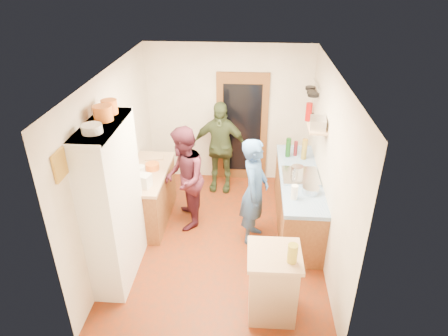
# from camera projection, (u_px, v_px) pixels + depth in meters

# --- Properties ---
(floor) EXTENTS (3.00, 4.00, 0.02)m
(floor) POSITION_uv_depth(u_px,v_px,m) (220.00, 239.00, 6.23)
(floor) COLOR maroon
(floor) RESTS_ON ground
(ceiling) EXTENTS (3.00, 4.00, 0.02)m
(ceiling) POSITION_uv_depth(u_px,v_px,m) (219.00, 72.00, 4.99)
(ceiling) COLOR silver
(ceiling) RESTS_ON ground
(wall_back) EXTENTS (3.00, 0.02, 2.60)m
(wall_back) POSITION_uv_depth(u_px,v_px,m) (229.00, 114.00, 7.38)
(wall_back) COLOR silver
(wall_back) RESTS_ON ground
(wall_front) EXTENTS (3.00, 0.02, 2.60)m
(wall_front) POSITION_uv_depth(u_px,v_px,m) (203.00, 261.00, 3.84)
(wall_front) COLOR silver
(wall_front) RESTS_ON ground
(wall_left) EXTENTS (0.02, 4.00, 2.60)m
(wall_left) POSITION_uv_depth(u_px,v_px,m) (115.00, 161.00, 5.71)
(wall_left) COLOR silver
(wall_left) RESTS_ON ground
(wall_right) EXTENTS (0.02, 4.00, 2.60)m
(wall_right) POSITION_uv_depth(u_px,v_px,m) (329.00, 168.00, 5.51)
(wall_right) COLOR silver
(wall_right) RESTS_ON ground
(door_frame) EXTENTS (0.95, 0.06, 2.10)m
(door_frame) POSITION_uv_depth(u_px,v_px,m) (242.00, 128.00, 7.45)
(door_frame) COLOR brown
(door_frame) RESTS_ON ground
(door_glass) EXTENTS (0.70, 0.02, 1.70)m
(door_glass) POSITION_uv_depth(u_px,v_px,m) (242.00, 129.00, 7.42)
(door_glass) COLOR black
(door_glass) RESTS_ON door_frame
(hutch_body) EXTENTS (0.40, 1.20, 2.20)m
(hutch_body) POSITION_uv_depth(u_px,v_px,m) (113.00, 204.00, 5.09)
(hutch_body) COLOR white
(hutch_body) RESTS_ON ground
(hutch_top_shelf) EXTENTS (0.40, 1.14, 0.04)m
(hutch_top_shelf) POSITION_uv_depth(u_px,v_px,m) (101.00, 125.00, 4.58)
(hutch_top_shelf) COLOR white
(hutch_top_shelf) RESTS_ON hutch_body
(plate_stack) EXTENTS (0.23, 0.23, 0.09)m
(plate_stack) POSITION_uv_depth(u_px,v_px,m) (92.00, 129.00, 4.31)
(plate_stack) COLOR white
(plate_stack) RESTS_ON hutch_top_shelf
(orange_pot_a) EXTENTS (0.22, 0.22, 0.18)m
(orange_pot_a) POSITION_uv_depth(u_px,v_px,m) (103.00, 113.00, 4.62)
(orange_pot_a) COLOR orange
(orange_pot_a) RESTS_ON hutch_top_shelf
(orange_pot_b) EXTENTS (0.19, 0.19, 0.17)m
(orange_pot_b) POSITION_uv_depth(u_px,v_px,m) (109.00, 107.00, 4.82)
(orange_pot_b) COLOR orange
(orange_pot_b) RESTS_ON hutch_top_shelf
(left_counter_base) EXTENTS (0.60, 1.40, 0.85)m
(left_counter_base) POSITION_uv_depth(u_px,v_px,m) (149.00, 197.00, 6.50)
(left_counter_base) COLOR brown
(left_counter_base) RESTS_ON ground
(left_counter_top) EXTENTS (0.64, 1.44, 0.05)m
(left_counter_top) POSITION_uv_depth(u_px,v_px,m) (147.00, 173.00, 6.29)
(left_counter_top) COLOR tan
(left_counter_top) RESTS_ON left_counter_base
(toaster) EXTENTS (0.30, 0.24, 0.20)m
(toaster) POSITION_uv_depth(u_px,v_px,m) (142.00, 180.00, 5.82)
(toaster) COLOR white
(toaster) RESTS_ON left_counter_top
(kettle) EXTENTS (0.18, 0.18, 0.17)m
(kettle) POSITION_uv_depth(u_px,v_px,m) (140.00, 171.00, 6.10)
(kettle) COLOR white
(kettle) RESTS_ON left_counter_top
(orange_bowl) EXTENTS (0.22, 0.22, 0.10)m
(orange_bowl) POSITION_uv_depth(u_px,v_px,m) (152.00, 166.00, 6.32)
(orange_bowl) COLOR orange
(orange_bowl) RESTS_ON left_counter_top
(chopping_board) EXTENTS (0.33, 0.26, 0.02)m
(chopping_board) POSITION_uv_depth(u_px,v_px,m) (155.00, 157.00, 6.69)
(chopping_board) COLOR tan
(chopping_board) RESTS_ON left_counter_top
(right_counter_base) EXTENTS (0.60, 2.20, 0.84)m
(right_counter_base) POSITION_uv_depth(u_px,v_px,m) (297.00, 201.00, 6.39)
(right_counter_base) COLOR brown
(right_counter_base) RESTS_ON ground
(right_counter_top) EXTENTS (0.62, 2.22, 0.06)m
(right_counter_top) POSITION_uv_depth(u_px,v_px,m) (300.00, 177.00, 6.18)
(right_counter_top) COLOR #1452A5
(right_counter_top) RESTS_ON right_counter_base
(hob) EXTENTS (0.55, 0.58, 0.04)m
(hob) POSITION_uv_depth(u_px,v_px,m) (300.00, 176.00, 6.10)
(hob) COLOR silver
(hob) RESTS_ON right_counter_top
(pot_on_hob) EXTENTS (0.18, 0.18, 0.12)m
(pot_on_hob) POSITION_uv_depth(u_px,v_px,m) (297.00, 170.00, 6.11)
(pot_on_hob) COLOR silver
(pot_on_hob) RESTS_ON hob
(bottle_a) EXTENTS (0.10, 0.10, 0.33)m
(bottle_a) POSITION_uv_depth(u_px,v_px,m) (288.00, 147.00, 6.66)
(bottle_a) COLOR #143F14
(bottle_a) RESTS_ON right_counter_top
(bottle_b) EXTENTS (0.07, 0.07, 0.26)m
(bottle_b) POSITION_uv_depth(u_px,v_px,m) (296.00, 148.00, 6.71)
(bottle_b) COLOR #591419
(bottle_b) RESTS_ON right_counter_top
(bottle_c) EXTENTS (0.10, 0.10, 0.35)m
(bottle_c) POSITION_uv_depth(u_px,v_px,m) (304.00, 149.00, 6.58)
(bottle_c) COLOR olive
(bottle_c) RESTS_ON right_counter_top
(paper_towel) EXTENTS (0.12, 0.12, 0.21)m
(paper_towel) POSITION_uv_depth(u_px,v_px,m) (294.00, 192.00, 5.52)
(paper_towel) COLOR white
(paper_towel) RESTS_ON right_counter_top
(mixing_bowl) EXTENTS (0.27, 0.27, 0.09)m
(mixing_bowl) POSITION_uv_depth(u_px,v_px,m) (311.00, 190.00, 5.69)
(mixing_bowl) COLOR silver
(mixing_bowl) RESTS_ON right_counter_top
(island_base) EXTENTS (0.56, 0.56, 0.86)m
(island_base) POSITION_uv_depth(u_px,v_px,m) (272.00, 285.00, 4.76)
(island_base) COLOR tan
(island_base) RESTS_ON ground
(island_top) EXTENTS (0.63, 0.63, 0.05)m
(island_top) POSITION_uv_depth(u_px,v_px,m) (275.00, 255.00, 4.54)
(island_top) COLOR tan
(island_top) RESTS_ON island_base
(cutting_board) EXTENTS (0.35, 0.28, 0.02)m
(cutting_board) POSITION_uv_depth(u_px,v_px,m) (270.00, 252.00, 4.59)
(cutting_board) COLOR white
(cutting_board) RESTS_ON island_top
(oil_jar) EXTENTS (0.12, 0.12, 0.23)m
(oil_jar) POSITION_uv_depth(u_px,v_px,m) (292.00, 253.00, 4.36)
(oil_jar) COLOR #AD9E2D
(oil_jar) RESTS_ON island_top
(pan_rail) EXTENTS (0.02, 0.65, 0.02)m
(pan_rail) POSITION_uv_depth(u_px,v_px,m) (316.00, 84.00, 6.50)
(pan_rail) COLOR silver
(pan_rail) RESTS_ON wall_right
(pan_hang_a) EXTENTS (0.18, 0.18, 0.05)m
(pan_hang_a) POSITION_uv_depth(u_px,v_px,m) (313.00, 95.00, 6.42)
(pan_hang_a) COLOR black
(pan_hang_a) RESTS_ON pan_rail
(pan_hang_b) EXTENTS (0.16, 0.16, 0.05)m
(pan_hang_b) POSITION_uv_depth(u_px,v_px,m) (312.00, 92.00, 6.60)
(pan_hang_b) COLOR black
(pan_hang_b) RESTS_ON pan_rail
(pan_hang_c) EXTENTS (0.17, 0.17, 0.05)m
(pan_hang_c) POSITION_uv_depth(u_px,v_px,m) (310.00, 88.00, 6.77)
(pan_hang_c) COLOR black
(pan_hang_c) RESTS_ON pan_rail
(wall_shelf) EXTENTS (0.26, 0.42, 0.03)m
(wall_shelf) POSITION_uv_depth(u_px,v_px,m) (317.00, 129.00, 5.73)
(wall_shelf) COLOR tan
(wall_shelf) RESTS_ON wall_right
(radio) EXTENTS (0.25, 0.32, 0.15)m
(radio) POSITION_uv_depth(u_px,v_px,m) (318.00, 123.00, 5.69)
(radio) COLOR silver
(radio) RESTS_ON wall_shelf
(ext_bracket) EXTENTS (0.06, 0.10, 0.04)m
(ext_bracket) POSITION_uv_depth(u_px,v_px,m) (312.00, 115.00, 6.94)
(ext_bracket) COLOR black
(ext_bracket) RESTS_ON wall_right
(fire_extinguisher) EXTENTS (0.11, 0.11, 0.32)m
(fire_extinguisher) POSITION_uv_depth(u_px,v_px,m) (309.00, 112.00, 6.92)
(fire_extinguisher) COLOR red
(fire_extinguisher) RESTS_ON wall_right
(picture_frame) EXTENTS (0.03, 0.25, 0.30)m
(picture_frame) POSITION_uv_depth(u_px,v_px,m) (60.00, 165.00, 3.99)
(picture_frame) COLOR gold
(picture_frame) RESTS_ON wall_left
(person_hob) EXTENTS (0.51, 0.67, 1.67)m
(person_hob) POSITION_uv_depth(u_px,v_px,m) (256.00, 193.00, 5.84)
(person_hob) COLOR #315592
(person_hob) RESTS_ON ground
(person_left) EXTENTS (0.75, 0.91, 1.68)m
(person_left) POSITION_uv_depth(u_px,v_px,m) (186.00, 177.00, 6.22)
(person_left) COLOR #401723
(person_left) RESTS_ON ground
(person_back) EXTENTS (1.03, 0.50, 1.71)m
(person_back) POSITION_uv_depth(u_px,v_px,m) (220.00, 147.00, 7.18)
(person_back) COLOR #2F3A20
(person_back) RESTS_ON ground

